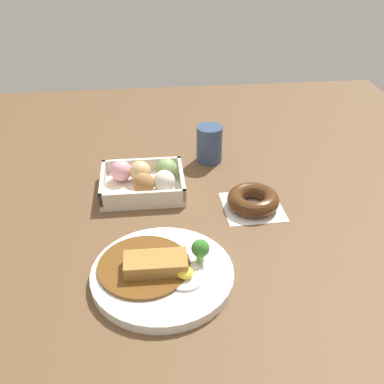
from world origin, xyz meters
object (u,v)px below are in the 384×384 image
object	(u,v)px
donut_box	(144,180)
coffee_mug	(208,144)
curry_plate	(160,272)
chocolate_ring_donut	(252,200)

from	to	relation	value
donut_box	coffee_mug	xyz separation A→B (m)	(-0.16, -0.12, 0.02)
curry_plate	coffee_mug	bearing A→B (deg)	-108.66
donut_box	coffee_mug	distance (m)	0.20
donut_box	coffee_mug	size ratio (longest dim) A/B	2.00
curry_plate	chocolate_ring_donut	distance (m)	0.29
donut_box	coffee_mug	bearing A→B (deg)	-143.13
chocolate_ring_donut	curry_plate	bearing A→B (deg)	44.07
chocolate_ring_donut	donut_box	bearing A→B (deg)	-22.41
chocolate_ring_donut	coffee_mug	size ratio (longest dim) A/B	1.40
curry_plate	coffee_mug	xyz separation A→B (m)	(-0.14, -0.41, 0.03)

